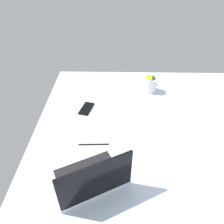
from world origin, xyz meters
TOP-DOWN VIEW (x-y plane):
  - bed_mattress at (0.00, 0.00)cm, footprint 180.00×140.00cm
  - laptop at (52.31, 40.56)cm, footprint 39.84×35.46cm
  - snack_cup at (15.33, -40.18)cm, footprint 10.28×10.00cm
  - cell_phone at (60.96, -16.75)cm, footprint 10.16×15.27cm
  - charger_cable at (53.16, 16.01)cm, footprint 17.01×1.29cm

SIDE VIEW (x-z plane):
  - bed_mattress at x=0.00cm, z-range 0.00..18.00cm
  - charger_cable at x=53.16cm, z-range 18.00..18.60cm
  - cell_phone at x=60.96cm, z-range 18.00..18.80cm
  - laptop at x=52.31cm, z-range 10.91..33.91cm
  - snack_cup at x=15.33cm, z-range 16.70..31.50cm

